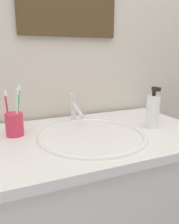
{
  "coord_description": "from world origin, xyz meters",
  "views": [
    {
      "loc": [
        -0.36,
        -0.79,
        1.19
      ],
      "look_at": [
        -0.02,
        0.0,
        0.97
      ],
      "focal_mm": 36.13,
      "sensor_mm": 36.0,
      "label": 1
    }
  ],
  "objects_px": {
    "toothbrush_cup": "(14,124)",
    "toothbrush_green": "(18,106)",
    "faucet": "(75,109)",
    "toothbrush_red": "(7,109)",
    "toothbrush_white": "(17,109)",
    "soap_dispenser": "(153,111)"
  },
  "relations": [
    {
      "from": "toothbrush_red",
      "to": "toothbrush_green",
      "type": "distance_m",
      "value": 0.05
    },
    {
      "from": "toothbrush_red",
      "to": "toothbrush_green",
      "type": "relative_size",
      "value": 0.93
    },
    {
      "from": "toothbrush_green",
      "to": "soap_dispenser",
      "type": "xyz_separation_m",
      "value": [
        0.54,
        -0.17,
        -0.04
      ]
    },
    {
      "from": "toothbrush_cup",
      "to": "toothbrush_red",
      "type": "relative_size",
      "value": 0.52
    },
    {
      "from": "faucet",
      "to": "toothbrush_red",
      "type": "relative_size",
      "value": 0.93
    },
    {
      "from": "toothbrush_cup",
      "to": "toothbrush_green",
      "type": "relative_size",
      "value": 0.48
    },
    {
      "from": "faucet",
      "to": "toothbrush_white",
      "type": "distance_m",
      "value": 0.29
    },
    {
      "from": "toothbrush_white",
      "to": "toothbrush_green",
      "type": "xyz_separation_m",
      "value": [
        0.01,
        0.05,
        0.0
      ]
    },
    {
      "from": "faucet",
      "to": "toothbrush_red",
      "type": "xyz_separation_m",
      "value": [
        -0.3,
        -0.06,
        0.04
      ]
    },
    {
      "from": "toothbrush_green",
      "to": "toothbrush_red",
      "type": "bearing_deg",
      "value": -158.26
    },
    {
      "from": "toothbrush_cup",
      "to": "soap_dispenser",
      "type": "relative_size",
      "value": 0.5
    },
    {
      "from": "toothbrush_green",
      "to": "soap_dispenser",
      "type": "relative_size",
      "value": 1.05
    },
    {
      "from": "toothbrush_cup",
      "to": "toothbrush_red",
      "type": "height_order",
      "value": "toothbrush_red"
    },
    {
      "from": "faucet",
      "to": "toothbrush_cup",
      "type": "height_order",
      "value": "faucet"
    },
    {
      "from": "faucet",
      "to": "toothbrush_white",
      "type": "bearing_deg",
      "value": -160.77
    },
    {
      "from": "toothbrush_white",
      "to": "soap_dispenser",
      "type": "distance_m",
      "value": 0.56
    },
    {
      "from": "toothbrush_cup",
      "to": "toothbrush_green",
      "type": "bearing_deg",
      "value": 57.77
    },
    {
      "from": "toothbrush_white",
      "to": "soap_dispenser",
      "type": "height_order",
      "value": "toothbrush_white"
    },
    {
      "from": "toothbrush_green",
      "to": "toothbrush_cup",
      "type": "bearing_deg",
      "value": -122.23
    },
    {
      "from": "toothbrush_white",
      "to": "toothbrush_cup",
      "type": "bearing_deg",
      "value": 128.64
    },
    {
      "from": "soap_dispenser",
      "to": "toothbrush_cup",
      "type": "bearing_deg",
      "value": 166.78
    },
    {
      "from": "faucet",
      "to": "toothbrush_red",
      "type": "bearing_deg",
      "value": -169.16
    }
  ]
}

